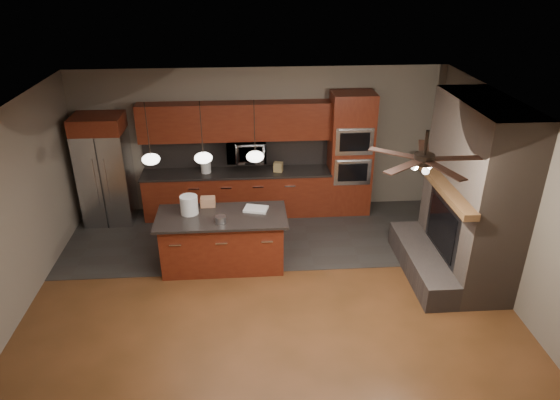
{
  "coord_description": "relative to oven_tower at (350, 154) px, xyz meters",
  "views": [
    {
      "loc": [
        -0.27,
        -6.12,
        4.57
      ],
      "look_at": [
        0.21,
        0.6,
        1.29
      ],
      "focal_mm": 32.0,
      "sensor_mm": 36.0,
      "label": 1
    }
  ],
  "objects": [
    {
      "name": "ground",
      "position": [
        -1.7,
        -2.69,
        -1.19
      ],
      "size": [
        7.0,
        7.0,
        0.0
      ],
      "primitive_type": "plane",
      "color": "brown",
      "rests_on": "ground"
    },
    {
      "name": "ceiling",
      "position": [
        -1.7,
        -2.69,
        1.61
      ],
      "size": [
        7.0,
        6.0,
        0.02
      ],
      "primitive_type": "cube",
      "color": "white",
      "rests_on": "back_wall"
    },
    {
      "name": "back_wall",
      "position": [
        -1.7,
        0.31,
        0.21
      ],
      "size": [
        7.0,
        0.02,
        2.8
      ],
      "primitive_type": "cube",
      "color": "#70675A",
      "rests_on": "ground"
    },
    {
      "name": "right_wall",
      "position": [
        1.8,
        -2.69,
        0.21
      ],
      "size": [
        0.02,
        6.0,
        2.8
      ],
      "primitive_type": "cube",
      "color": "#70675A",
      "rests_on": "ground"
    },
    {
      "name": "left_wall",
      "position": [
        -5.2,
        -2.69,
        0.21
      ],
      "size": [
        0.02,
        6.0,
        2.8
      ],
      "primitive_type": "cube",
      "color": "#70675A",
      "rests_on": "ground"
    },
    {
      "name": "slate_tile_patch",
      "position": [
        -1.7,
        -0.89,
        -1.19
      ],
      "size": [
        7.0,
        2.4,
        0.01
      ],
      "primitive_type": "cube",
      "color": "#2C2A28",
      "rests_on": "ground"
    },
    {
      "name": "fireplace_column",
      "position": [
        1.34,
        -2.29,
        0.11
      ],
      "size": [
        1.3,
        2.1,
        2.8
      ],
      "color": "brown",
      "rests_on": "ground"
    },
    {
      "name": "back_cabinetry",
      "position": [
        -2.18,
        0.05,
        -0.3
      ],
      "size": [
        3.59,
        0.64,
        2.2
      ],
      "color": "maroon",
      "rests_on": "ground"
    },
    {
      "name": "oven_tower",
      "position": [
        0.0,
        0.0,
        0.0
      ],
      "size": [
        0.8,
        0.63,
        2.38
      ],
      "color": "maroon",
      "rests_on": "ground"
    },
    {
      "name": "microwave",
      "position": [
        -1.98,
        0.06,
        0.11
      ],
      "size": [
        0.73,
        0.41,
        0.5
      ],
      "primitive_type": "imported",
      "color": "silver",
      "rests_on": "back_cabinetry"
    },
    {
      "name": "refrigerator",
      "position": [
        -4.6,
        -0.07,
        -0.15
      ],
      "size": [
        0.89,
        0.75,
        2.07
      ],
      "color": "silver",
      "rests_on": "ground"
    },
    {
      "name": "kitchen_island",
      "position": [
        -2.4,
        -1.82,
        -0.73
      ],
      "size": [
        2.06,
        0.94,
        0.92
      ],
      "rotation": [
        0.0,
        0.0,
        0.0
      ],
      "color": "maroon",
      "rests_on": "ground"
    },
    {
      "name": "white_bucket",
      "position": [
        -2.9,
        -1.71,
        -0.12
      ],
      "size": [
        0.36,
        0.36,
        0.3
      ],
      "primitive_type": "cylinder",
      "rotation": [
        0.0,
        0.0,
        0.36
      ],
      "color": "silver",
      "rests_on": "kitchen_island"
    },
    {
      "name": "paint_can",
      "position": [
        -2.4,
        -2.06,
        -0.22
      ],
      "size": [
        0.19,
        0.19,
        0.11
      ],
      "primitive_type": "cylinder",
      "rotation": [
        0.0,
        0.0,
        0.16
      ],
      "color": "#A2A2A6",
      "rests_on": "kitchen_island"
    },
    {
      "name": "paint_tray",
      "position": [
        -1.85,
        -1.67,
        -0.25
      ],
      "size": [
        0.42,
        0.34,
        0.04
      ],
      "primitive_type": "cube",
      "rotation": [
        0.0,
        0.0,
        -0.26
      ],
      "color": "silver",
      "rests_on": "kitchen_island"
    },
    {
      "name": "cardboard_box",
      "position": [
        -2.63,
        -1.47,
        -0.2
      ],
      "size": [
        0.24,
        0.18,
        0.15
      ],
      "primitive_type": "cube",
      "rotation": [
        0.0,
        0.0,
        0.02
      ],
      "color": "#A07252",
      "rests_on": "kitchen_island"
    },
    {
      "name": "counter_bucket",
      "position": [
        -2.75,
        0.01,
        -0.18
      ],
      "size": [
        0.24,
        0.24,
        0.22
      ],
      "primitive_type": "cylinder",
      "rotation": [
        0.0,
        0.0,
        -0.31
      ],
      "color": "silver",
      "rests_on": "back_cabinetry"
    },
    {
      "name": "counter_box",
      "position": [
        -1.38,
        -0.04,
        -0.2
      ],
      "size": [
        0.19,
        0.17,
        0.18
      ],
      "primitive_type": "cube",
      "rotation": [
        0.0,
        0.0,
        -0.3
      ],
      "color": "#9F8752",
      "rests_on": "back_cabinetry"
    },
    {
      "name": "pendant_left",
      "position": [
        -3.35,
        -1.99,
        0.77
      ],
      "size": [
        0.26,
        0.26,
        0.92
      ],
      "color": "black",
      "rests_on": "ceiling"
    },
    {
      "name": "pendant_center",
      "position": [
        -2.6,
        -1.99,
        0.77
      ],
      "size": [
        0.26,
        0.26,
        0.92
      ],
      "color": "black",
      "rests_on": "ceiling"
    },
    {
      "name": "pendant_right",
      "position": [
        -1.85,
        -1.99,
        0.77
      ],
      "size": [
        0.26,
        0.26,
        0.92
      ],
      "color": "black",
      "rests_on": "ceiling"
    },
    {
      "name": "ceiling_fan",
      "position": [
        0.1,
        -3.49,
        1.27
      ],
      "size": [
        1.27,
        1.33,
        0.41
      ],
      "color": "black",
      "rests_on": "ceiling"
    }
  ]
}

